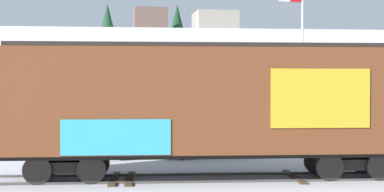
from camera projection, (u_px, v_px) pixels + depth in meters
ground_plane at (178, 179)px, 17.74m from camera, size 260.00×260.00×0.00m
track at (260, 177)px, 17.96m from camera, size 60.02×3.47×0.08m
freight_car at (210, 102)px, 17.79m from camera, size 14.46×3.27×4.60m
flagpole at (298, 43)px, 28.24m from camera, size 1.45×0.27×8.62m
hillside at (150, 72)px, 79.29m from camera, size 154.84×30.90×14.59m
parked_car_black at (91, 140)px, 23.03m from camera, size 4.15×2.16×1.53m
parked_car_green at (210, 139)px, 23.41m from camera, size 4.50×2.25×1.52m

